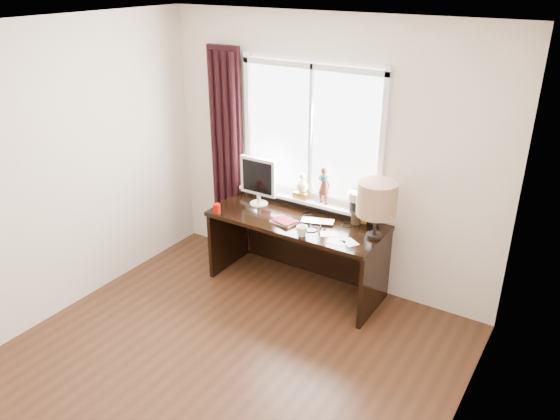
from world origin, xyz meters
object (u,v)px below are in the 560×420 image
Objects in this scene: red_cup at (217,209)px; laptop at (318,221)px; monitor at (258,178)px; mug at (302,231)px; desk at (301,238)px; table_lamp at (377,199)px.

laptop is at bearing 19.63° from red_cup.
laptop is 0.76m from monitor.
mug is at bearing 1.19° from red_cup.
desk is 0.98m from table_lamp.
red_cup is at bearing -178.81° from mug.
monitor reaches higher than desk.
table_lamp is at bearing -2.47° from monitor.
table_lamp is at bearing 30.10° from mug.
mug is 0.85m from monitor.
mug is 1.07× the size of red_cup.
table_lamp is (0.77, -0.06, 0.61)m from desk.
red_cup is 1.57m from table_lamp.
red_cup is at bearing -151.40° from desk.
red_cup is (-0.95, -0.02, -0.00)m from mug.
laptop is 2.99× the size of mug.
table_lamp is at bearing -18.44° from laptop.
red_cup is at bearing -179.46° from laptop.
table_lamp reaches higher than desk.
table_lamp is (1.50, 0.34, 0.32)m from red_cup.
monitor is (-0.71, 0.06, 0.27)m from laptop.
mug is at bearing -27.50° from monitor.
laptop is 0.32m from mug.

